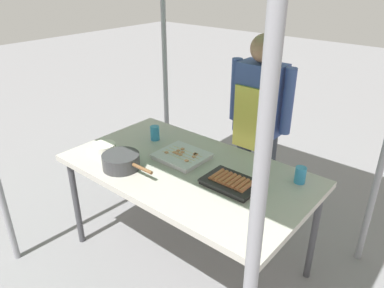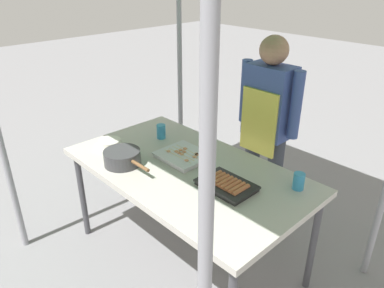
% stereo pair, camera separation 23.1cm
% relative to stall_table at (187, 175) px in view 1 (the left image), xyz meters
% --- Properties ---
extents(ground_plane, '(18.00, 18.00, 0.00)m').
position_rel_stall_table_xyz_m(ground_plane, '(0.00, 0.00, -0.70)').
color(ground_plane, slate).
extents(stall_table, '(1.60, 0.90, 0.75)m').
position_rel_stall_table_xyz_m(stall_table, '(0.00, 0.00, 0.00)').
color(stall_table, '#B7B2A8').
rests_on(stall_table, ground).
extents(tray_grilled_sausages, '(0.33, 0.23, 0.05)m').
position_rel_stall_table_xyz_m(tray_grilled_sausages, '(0.34, 0.01, 0.07)').
color(tray_grilled_sausages, black).
rests_on(tray_grilled_sausages, stall_table).
extents(tray_meat_skewers, '(0.32, 0.29, 0.04)m').
position_rel_stall_table_xyz_m(tray_meat_skewers, '(-0.11, 0.07, 0.07)').
color(tray_meat_skewers, silver).
rests_on(tray_meat_skewers, stall_table).
extents(cooking_wok, '(0.40, 0.24, 0.10)m').
position_rel_stall_table_xyz_m(cooking_wok, '(-0.32, -0.27, 0.10)').
color(cooking_wok, '#38383A').
rests_on(cooking_wok, stall_table).
extents(condiment_bowl, '(0.16, 0.16, 0.06)m').
position_rel_stall_table_xyz_m(condiment_bowl, '(-0.59, -0.20, 0.08)').
color(condiment_bowl, silver).
rests_on(condiment_bowl, stall_table).
extents(drink_cup_near_edge, '(0.07, 0.07, 0.10)m').
position_rel_stall_table_xyz_m(drink_cup_near_edge, '(0.63, 0.30, 0.10)').
color(drink_cup_near_edge, '#338CBF').
rests_on(drink_cup_near_edge, stall_table).
extents(drink_cup_by_wok, '(0.07, 0.07, 0.11)m').
position_rel_stall_table_xyz_m(drink_cup_by_wok, '(-0.46, 0.17, 0.11)').
color(drink_cup_by_wok, '#338CBF').
rests_on(drink_cup_by_wok, stall_table).
extents(vendor_woman, '(0.52, 0.22, 1.50)m').
position_rel_stall_table_xyz_m(vendor_woman, '(0.06, 0.77, 0.18)').
color(vendor_woman, '#333842').
rests_on(vendor_woman, ground).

